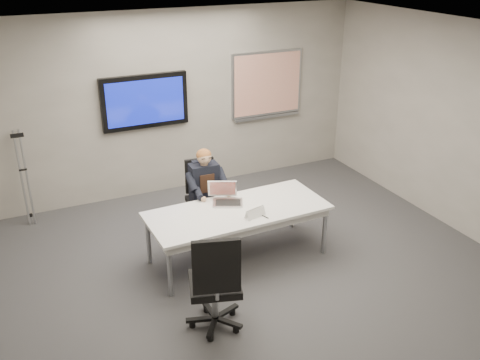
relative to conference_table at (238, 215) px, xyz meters
name	(u,v)px	position (x,y,z in m)	size (l,w,h in m)	color
floor	(265,283)	(0.05, -0.64, -0.60)	(6.00, 6.00, 0.02)	#37373A
ceiling	(270,39)	(0.05, -0.64, 2.20)	(6.00, 6.00, 0.02)	silver
wall_back	(176,103)	(0.05, 2.36, 0.80)	(6.00, 0.02, 2.80)	gray
wall_right	(475,134)	(3.05, -0.64, 0.80)	(0.02, 6.00, 2.80)	gray
conference_table	(238,215)	(0.00, 0.00, 0.00)	(2.23, 0.98, 0.68)	white
tv_display	(145,102)	(-0.45, 2.30, 0.90)	(1.30, 0.09, 0.80)	black
whiteboard	(267,85)	(1.60, 2.33, 0.93)	(1.25, 0.08, 1.10)	#999CA1
office_chair_far	(203,209)	(-0.12, 0.87, -0.29)	(0.52, 0.52, 0.99)	black
office_chair_near	(215,299)	(-0.77, -1.13, -0.24)	(0.68, 0.68, 1.15)	black
seated_person	(209,204)	(-0.12, 0.64, -0.11)	(0.38, 0.66, 1.22)	#1C1F2F
crutch	(24,176)	(-2.27, 2.15, 0.09)	(0.19, 0.34, 1.39)	#96989C
laptop	(226,197)	(-0.05, 0.26, 0.14)	(0.44, 0.47, 0.26)	#B9B9BB
name_tent	(255,212)	(0.11, -0.25, 0.13)	(0.27, 0.08, 0.11)	white
pen	(264,216)	(0.20, -0.30, 0.08)	(0.01, 0.01, 0.14)	black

